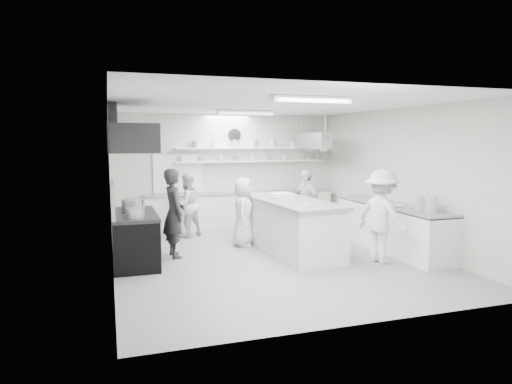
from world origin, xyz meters
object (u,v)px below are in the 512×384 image
object	(u,v)px
stove	(135,239)
prep_island	(290,227)
right_counter	(392,228)
cook_stove	(174,213)
back_counter	(241,210)
cook_back	(187,205)

from	to	relation	value
stove	prep_island	world-z (taller)	prep_island
right_counter	cook_stove	world-z (taller)	cook_stove
right_counter	stove	bearing A→B (deg)	173.48
right_counter	prep_island	world-z (taller)	prep_island
cook_stove	back_counter	bearing A→B (deg)	-46.45
right_counter	cook_back	bearing A→B (deg)	145.59
prep_island	cook_back	world-z (taller)	cook_back
prep_island	cook_back	xyz separation A→B (m)	(-1.80, 2.16, 0.25)
back_counter	cook_stove	size ratio (longest dim) A/B	2.83
stove	right_counter	distance (m)	5.28
stove	cook_back	xyz separation A→B (m)	(1.34, 2.08, 0.32)
stove	back_counter	bearing A→B (deg)	43.99
prep_island	cook_stove	bearing A→B (deg)	168.40
right_counter	cook_back	distance (m)	4.75
prep_island	cook_back	distance (m)	2.82
cook_stove	cook_back	world-z (taller)	cook_stove
back_counter	cook_stove	xyz separation A→B (m)	(-2.12, -2.58, 0.42)
stove	back_counter	world-z (taller)	back_counter
right_counter	cook_stove	size ratio (longest dim) A/B	1.87
prep_island	cook_stove	distance (m)	2.41
stove	cook_back	world-z (taller)	cook_back
cook_stove	cook_back	bearing A→B (deg)	-23.82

